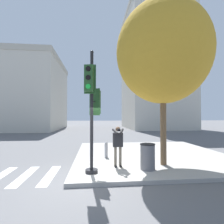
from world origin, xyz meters
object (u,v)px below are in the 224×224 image
person_photographer (118,143)px  street_tree (163,53)px  traffic_signal_pole (92,103)px  fire_hydrant (106,150)px  trash_bin (148,156)px

person_photographer → street_tree: 4.27m
traffic_signal_pole → person_photographer: traffic_signal_pole is taller
street_tree → fire_hydrant: size_ratio=9.13×
street_tree → fire_hydrant: street_tree is taller
person_photographer → street_tree: size_ratio=0.23×
person_photographer → trash_bin: bearing=-25.0°
person_photographer → traffic_signal_pole: bearing=-146.4°
traffic_signal_pole → person_photographer: bearing=33.6°
traffic_signal_pole → fire_hydrant: (0.66, 2.32, -2.13)m
fire_hydrant → trash_bin: bearing=-55.9°
street_tree → trash_bin: size_ratio=7.09×
person_photographer → street_tree: bearing=2.5°
street_tree → trash_bin: street_tree is taller
person_photographer → fire_hydrant: 1.77m
person_photographer → street_tree: (1.96, 0.08, 3.79)m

